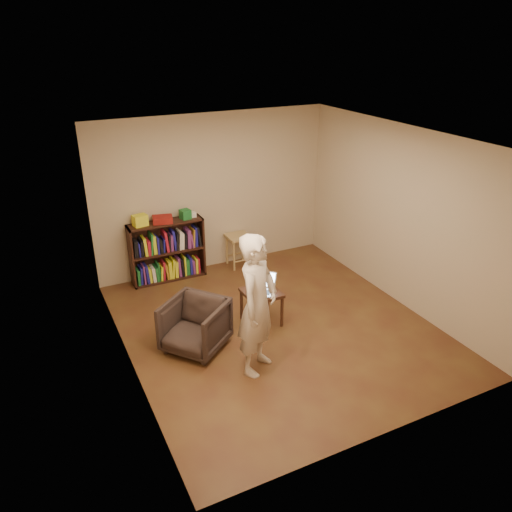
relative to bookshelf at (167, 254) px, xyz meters
name	(u,v)px	position (x,y,z in m)	size (l,w,h in m)	color
floor	(277,327)	(0.90, -2.09, -0.44)	(4.50, 4.50, 0.00)	#4D2318
ceiling	(280,139)	(0.90, -2.09, 2.16)	(4.50, 4.50, 0.00)	silver
wall_back	(213,193)	(0.90, 0.16, 0.86)	(4.00, 4.00, 0.00)	#BCAC8E
wall_left	(122,272)	(-1.10, -2.09, 0.86)	(4.50, 4.50, 0.00)	#BCAC8E
wall_right	(400,217)	(2.90, -2.09, 0.86)	(4.50, 4.50, 0.00)	#BCAC8E
bookshelf	(167,254)	(0.00, 0.00, 0.00)	(1.20, 0.30, 1.00)	black
box_yellow	(140,220)	(-0.39, -0.01, 0.65)	(0.21, 0.16, 0.17)	yellow
red_cloth	(163,219)	(-0.04, -0.03, 0.61)	(0.30, 0.22, 0.10)	maroon
box_green	(185,214)	(0.34, -0.02, 0.64)	(0.15, 0.15, 0.15)	#1D6E2F
box_white	(193,214)	(0.47, 0.01, 0.60)	(0.10, 0.10, 0.08)	white
stool	(238,241)	(1.24, -0.06, 0.01)	(0.39, 0.39, 0.56)	#A27F4F
armchair	(195,326)	(-0.28, -2.07, -0.10)	(0.72, 0.74, 0.67)	#322521
side_table	(261,297)	(0.76, -1.89, -0.03)	(0.48, 0.48, 0.50)	black
laptop	(262,287)	(0.78, -1.87, 0.11)	(0.48, 0.48, 0.23)	#A9A8AD
person	(257,305)	(0.26, -2.79, 0.44)	(0.64, 0.42, 1.76)	beige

